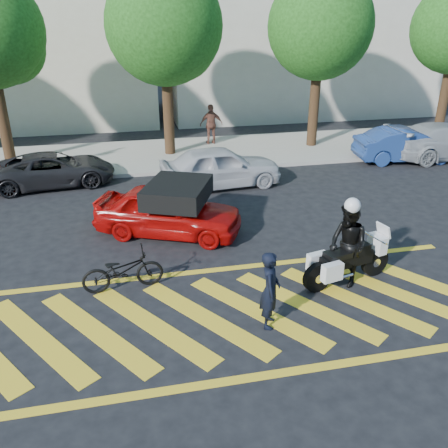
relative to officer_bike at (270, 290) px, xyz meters
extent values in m
plane|color=black|center=(-0.61, 0.49, -0.82)|extent=(90.00, 90.00, 0.00)
cube|color=#9E998E|center=(-0.61, 12.49, -0.75)|extent=(60.00, 5.00, 0.15)
cube|color=yellow|center=(-4.51, 0.49, -0.82)|extent=(2.43, 3.21, 0.01)
cube|color=yellow|center=(-3.41, 0.49, -0.82)|extent=(2.43, 3.21, 0.01)
cube|color=yellow|center=(-2.31, 0.49, -0.82)|extent=(2.43, 3.21, 0.01)
cube|color=yellow|center=(-1.21, 0.49, -0.82)|extent=(2.43, 3.21, 0.01)
cube|color=yellow|center=(-0.11, 0.49, -0.82)|extent=(2.43, 3.21, 0.01)
cube|color=yellow|center=(0.99, 0.49, -0.82)|extent=(2.43, 3.21, 0.01)
cube|color=yellow|center=(2.09, 0.49, -0.82)|extent=(2.43, 3.21, 0.01)
cube|color=yellow|center=(3.19, 0.49, -0.82)|extent=(2.43, 3.21, 0.01)
cube|color=yellow|center=(4.29, 0.49, -0.82)|extent=(2.43, 3.21, 0.01)
cube|color=yellow|center=(-0.61, -1.41, -0.82)|extent=(12.00, 0.20, 0.01)
cube|color=yellow|center=(-0.61, 2.39, -0.82)|extent=(12.00, 0.20, 0.01)
cube|color=beige|center=(8.39, 21.49, 4.68)|extent=(16.00, 8.00, 11.00)
cylinder|color=black|center=(-7.11, 12.49, 1.18)|extent=(0.44, 0.44, 4.00)
sphere|color=#1B4412|center=(-6.51, 12.79, 3.70)|extent=(2.73, 2.73, 2.73)
cylinder|color=black|center=(-0.61, 12.49, 1.18)|extent=(0.44, 0.44, 4.00)
sphere|color=#1B4412|center=(-0.61, 12.49, 4.44)|extent=(4.60, 4.60, 4.60)
sphere|color=#1B4412|center=(-0.01, 12.79, 3.75)|extent=(2.99, 2.99, 2.99)
cylinder|color=black|center=(5.89, 12.49, 1.18)|extent=(0.44, 0.44, 4.00)
sphere|color=#1B4412|center=(5.89, 12.49, 4.39)|extent=(4.40, 4.40, 4.40)
sphere|color=#1B4412|center=(6.49, 12.79, 3.73)|extent=(2.86, 2.86, 2.86)
cylinder|color=black|center=(12.39, 12.49, 1.18)|extent=(0.44, 0.44, 4.00)
imported|color=black|center=(0.00, 0.00, 0.00)|extent=(0.56, 0.69, 1.64)
imported|color=black|center=(-2.83, 2.00, -0.34)|extent=(1.88, 0.81, 0.96)
cylinder|color=black|center=(1.43, 0.98, -0.47)|extent=(0.72, 0.31, 0.71)
cylinder|color=silver|center=(1.43, 0.98, -0.47)|extent=(0.25, 0.22, 0.21)
cylinder|color=black|center=(3.05, 1.37, -0.47)|extent=(0.72, 0.31, 0.71)
cylinder|color=silver|center=(3.05, 1.37, -0.47)|extent=(0.25, 0.22, 0.21)
cube|color=black|center=(2.19, 1.16, -0.20)|extent=(1.36, 0.59, 0.32)
cube|color=black|center=(2.50, 1.24, 0.01)|extent=(0.54, 0.43, 0.24)
cube|color=black|center=(1.93, 1.10, -0.01)|extent=(0.66, 0.49, 0.13)
cube|color=silver|center=(3.05, 1.37, 0.01)|extent=(0.33, 0.49, 0.43)
cube|color=silver|center=(1.53, 1.29, -0.23)|extent=(0.51, 0.30, 0.41)
cube|color=silver|center=(1.66, 0.75, -0.23)|extent=(0.51, 0.30, 0.41)
imported|color=black|center=(2.19, 1.17, 0.16)|extent=(0.95, 1.10, 1.96)
imported|color=#AA0907|center=(-1.50, 4.71, -0.12)|extent=(4.41, 3.14, 1.40)
imported|color=black|center=(-5.11, 9.69, -0.23)|extent=(4.48, 2.47, 1.19)
imported|color=silver|center=(0.73, 8.29, -0.08)|extent=(4.48, 2.17, 1.47)
imported|color=navy|center=(8.95, 9.69, -0.12)|extent=(4.38, 1.92, 1.40)
imported|color=#9B9EA2|center=(10.82, 9.69, -0.07)|extent=(5.19, 2.19, 1.49)
imported|color=brown|center=(1.44, 13.67, 0.23)|extent=(1.07, 0.48, 1.80)
camera|label=1|loc=(-2.56, -7.56, 5.03)|focal=38.00mm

